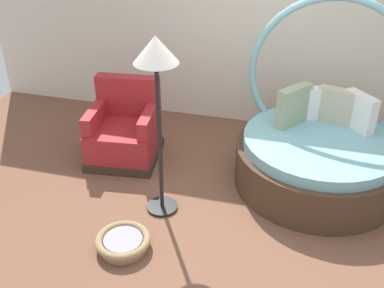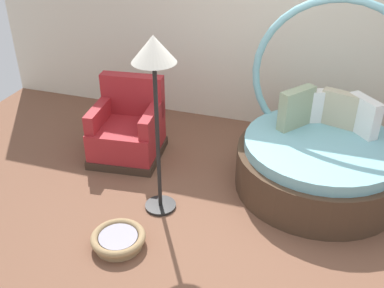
% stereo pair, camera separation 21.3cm
% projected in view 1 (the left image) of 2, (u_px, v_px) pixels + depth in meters
% --- Properties ---
extents(ground_plane, '(8.00, 8.00, 0.02)m').
position_uv_depth(ground_plane, '(233.00, 217.00, 4.58)').
color(ground_plane, brown).
extents(back_wall, '(8.00, 0.12, 2.77)m').
position_uv_depth(back_wall, '(271.00, 22.00, 5.66)').
color(back_wall, silver).
rests_on(back_wall, ground_plane).
extents(round_daybed, '(1.77, 1.77, 1.97)m').
position_uv_depth(round_daybed, '(319.00, 149.00, 4.93)').
color(round_daybed, '#473323').
rests_on(round_daybed, ground_plane).
extents(red_armchair, '(0.88, 0.88, 0.94)m').
position_uv_depth(red_armchair, '(125.00, 132.00, 5.40)').
color(red_armchair, '#38281E').
rests_on(red_armchair, ground_plane).
extents(pet_basket, '(0.51, 0.51, 0.13)m').
position_uv_depth(pet_basket, '(123.00, 242.00, 4.15)').
color(pet_basket, '#9E7F56').
rests_on(pet_basket, ground_plane).
extents(floor_lamp, '(0.40, 0.40, 1.82)m').
position_uv_depth(floor_lamp, '(156.00, 68.00, 3.91)').
color(floor_lamp, black).
rests_on(floor_lamp, ground_plane).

